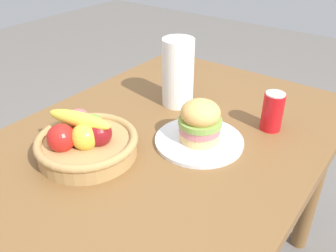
# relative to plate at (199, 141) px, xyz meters

# --- Properties ---
(dining_table) EXTENTS (1.40, 0.90, 0.75)m
(dining_table) POSITION_rel_plate_xyz_m (-0.10, 0.11, -0.11)
(dining_table) COLOR brown
(dining_table) RESTS_ON ground_plane
(plate) EXTENTS (0.27, 0.27, 0.01)m
(plate) POSITION_rel_plate_xyz_m (0.00, 0.00, 0.00)
(plate) COLOR white
(plate) RESTS_ON dining_table
(sandwich) EXTENTS (0.13, 0.13, 0.13)m
(sandwich) POSITION_rel_plate_xyz_m (-0.00, 0.00, 0.07)
(sandwich) COLOR #E5BC75
(sandwich) RESTS_ON plate
(soda_can) EXTENTS (0.07, 0.07, 0.13)m
(soda_can) POSITION_rel_plate_xyz_m (0.20, -0.14, 0.06)
(soda_can) COLOR red
(soda_can) RESTS_ON dining_table
(fruit_basket) EXTENTS (0.29, 0.29, 0.14)m
(fruit_basket) POSITION_rel_plate_xyz_m (-0.24, 0.23, 0.04)
(fruit_basket) COLOR tan
(fruit_basket) RESTS_ON dining_table
(paper_towel_roll) EXTENTS (0.11, 0.11, 0.24)m
(paper_towel_roll) POSITION_rel_plate_xyz_m (0.17, 0.20, 0.11)
(paper_towel_roll) COLOR white
(paper_towel_roll) RESTS_ON dining_table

